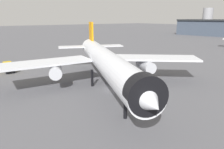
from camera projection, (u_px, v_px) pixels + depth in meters
name	position (u px, v px, depth m)	size (l,w,h in m)	color
ground	(109.00, 90.00, 49.78)	(900.00, 900.00, 0.00)	#56565B
airliner_near_gate	(105.00, 61.00, 49.47)	(53.56, 48.09, 14.98)	silver
service_truck_front	(9.00, 67.00, 65.61)	(5.58, 2.74, 3.00)	black
traffic_cone_near_nose	(86.00, 61.00, 80.18)	(0.61, 0.61, 0.77)	#F2600C
traffic_cone_wingtip	(143.00, 62.00, 79.91)	(0.53, 0.53, 0.66)	#F2600C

